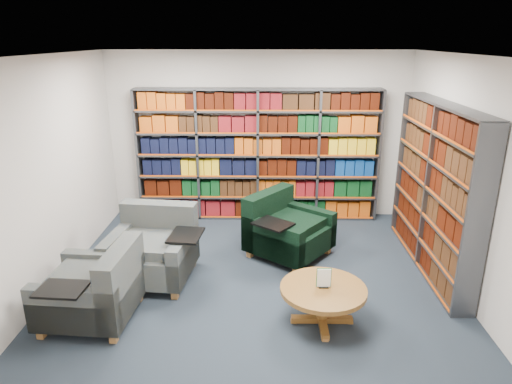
{
  "coord_description": "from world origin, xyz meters",
  "views": [
    {
      "loc": [
        0.1,
        -5.09,
        2.98
      ],
      "look_at": [
        0.0,
        0.6,
        1.05
      ],
      "focal_mm": 32.0,
      "sensor_mm": 36.0,
      "label": 1
    }
  ],
  "objects_px": {
    "chair_teal_left": "(154,250)",
    "chair_teal_front": "(98,291)",
    "coffee_table": "(323,295)",
    "chair_green_right": "(284,230)"
  },
  "relations": [
    {
      "from": "chair_teal_left",
      "to": "chair_teal_front",
      "type": "distance_m",
      "value": 1.06
    },
    {
      "from": "chair_teal_left",
      "to": "coffee_table",
      "type": "relative_size",
      "value": 1.33
    },
    {
      "from": "chair_teal_left",
      "to": "chair_green_right",
      "type": "xyz_separation_m",
      "value": [
        1.71,
        0.69,
        -0.01
      ]
    },
    {
      "from": "chair_green_right",
      "to": "chair_teal_front",
      "type": "relative_size",
      "value": 1.2
    },
    {
      "from": "coffee_table",
      "to": "chair_green_right",
      "type": "bearing_deg",
      "value": 101.74
    },
    {
      "from": "chair_green_right",
      "to": "coffee_table",
      "type": "xyz_separation_m",
      "value": [
        0.35,
        -1.71,
        -0.01
      ]
    },
    {
      "from": "chair_teal_left",
      "to": "coffee_table",
      "type": "distance_m",
      "value": 2.3
    },
    {
      "from": "chair_teal_left",
      "to": "coffee_table",
      "type": "bearing_deg",
      "value": -26.28
    },
    {
      "from": "coffee_table",
      "to": "chair_teal_front",
      "type": "bearing_deg",
      "value": 179.2
    },
    {
      "from": "chair_teal_front",
      "to": "coffee_table",
      "type": "relative_size",
      "value": 1.24
    }
  ]
}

